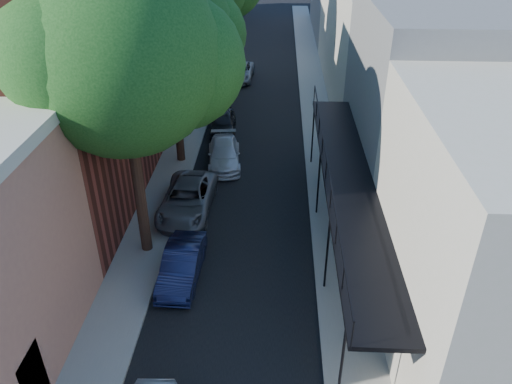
# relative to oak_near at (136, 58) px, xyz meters

# --- Properties ---
(road_surface) EXTENTS (6.00, 64.00, 0.01)m
(road_surface) POSITION_rel_oak_near_xyz_m (3.37, 19.74, -7.87)
(road_surface) COLOR black
(road_surface) RESTS_ON ground
(sidewalk_left) EXTENTS (2.00, 64.00, 0.12)m
(sidewalk_left) POSITION_rel_oak_near_xyz_m (-0.63, 19.74, -7.82)
(sidewalk_left) COLOR gray
(sidewalk_left) RESTS_ON ground
(sidewalk_right) EXTENTS (2.00, 64.00, 0.12)m
(sidewalk_right) POSITION_rel_oak_near_xyz_m (7.37, 19.74, -7.82)
(sidewalk_right) COLOR gray
(sidewalk_right) RESTS_ON ground
(buildings_left) EXTENTS (10.10, 59.10, 12.00)m
(buildings_left) POSITION_rel_oak_near_xyz_m (-5.93, 18.50, -2.94)
(buildings_left) COLOR tan
(buildings_left) RESTS_ON ground
(buildings_right) EXTENTS (9.80, 55.00, 10.00)m
(buildings_right) POSITION_rel_oak_near_xyz_m (12.36, 19.23, -3.45)
(buildings_right) COLOR beige
(buildings_right) RESTS_ON ground
(oak_near) EXTENTS (7.48, 6.80, 11.42)m
(oak_near) POSITION_rel_oak_near_xyz_m (0.00, 0.00, 0.00)
(oak_near) COLOR black
(oak_near) RESTS_ON ground
(oak_mid) EXTENTS (6.60, 6.00, 10.20)m
(oak_mid) POSITION_rel_oak_near_xyz_m (-0.05, 7.97, -0.82)
(oak_mid) COLOR black
(oak_mid) RESTS_ON ground
(parked_car_b) EXTENTS (1.43, 3.81, 1.24)m
(parked_car_b) POSITION_rel_oak_near_xyz_m (1.32, -1.87, -7.26)
(parked_car_b) COLOR #121739
(parked_car_b) RESTS_ON ground
(parked_car_c) EXTENTS (2.36, 4.86, 1.33)m
(parked_car_c) POSITION_rel_oak_near_xyz_m (0.77, 2.71, -7.21)
(parked_car_c) COLOR slate
(parked_car_c) RESTS_ON ground
(parked_car_d) EXTENTS (2.13, 4.31, 1.20)m
(parked_car_d) POSITION_rel_oak_near_xyz_m (1.97, 7.49, -7.28)
(parked_car_d) COLOR silver
(parked_car_d) RESTS_ON ground
(parked_car_e) EXTENTS (1.74, 3.86, 1.29)m
(parked_car_e) POSITION_rel_oak_near_xyz_m (1.47, 11.75, -7.24)
(parked_car_e) COLOR black
(parked_car_e) RESTS_ON ground
(parked_car_f) EXTENTS (1.83, 4.12, 1.31)m
(parked_car_f) POSITION_rel_oak_near_xyz_m (0.77, 17.35, -7.22)
(parked_car_f) COLOR slate
(parked_car_f) RESTS_ON ground
(parked_car_g) EXTENTS (2.25, 4.53, 1.23)m
(parked_car_g) POSITION_rel_oak_near_xyz_m (1.72, 21.86, -7.26)
(parked_car_g) COLOR gray
(parked_car_g) RESTS_ON ground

